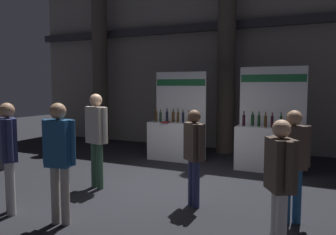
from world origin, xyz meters
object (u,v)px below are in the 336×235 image
Objects in this scene: visitor_6 at (96,132)px; visitor_1 at (194,150)px; visitor_2 at (280,175)px; visitor_8 at (8,148)px; visitor_4 at (59,152)px; trash_bin at (0,154)px; exhibitor_booth_1 at (269,144)px; visitor_3 at (293,158)px; exhibitor_booth_0 at (176,137)px.

visitor_1 is at bearing 12.00° from visitor_6.
visitor_8 is (-3.97, -0.45, 0.07)m from visitor_2.
visitor_8 is at bearing -114.42° from visitor_2.
visitor_2 is 0.92× the size of visitor_4.
trash_bin is 0.45× the size of visitor_2.
exhibitor_booth_1 is at bearing -125.41° from visitor_4.
visitor_4 is at bearing -27.27° from trash_bin.
visitor_1 is at bearing -4.03° from trash_bin.
exhibitor_booth_0 is at bearing 103.58° from visitor_3.
visitor_2 is at bearing -52.42° from exhibitor_booth_0.
trash_bin is 3.35m from visitor_8.
trash_bin is 0.42× the size of visitor_8.
visitor_8 is (-1.00, -0.02, -0.02)m from visitor_4.
exhibitor_booth_1 is 1.48× the size of visitor_3.
visitor_4 is 0.96× the size of visitor_6.
exhibitor_booth_0 is 4.82m from visitor_8.
trash_bin is 6.82m from visitor_2.
visitor_4 is at bearing -145.72° from visitor_8.
exhibitor_booth_0 is 2.47m from exhibitor_booth_1.
exhibitor_booth_1 reaches higher than trash_bin.
visitor_8 is (-0.65, -4.76, 0.42)m from exhibitor_booth_0.
visitor_4 reaches higher than visitor_8.
visitor_1 is at bearing -156.94° from visitor_2.
visitor_6 reaches higher than visitor_8.
visitor_4 is (0.35, -4.74, 0.44)m from exhibitor_booth_0.
visitor_6 is 1.06× the size of visitor_8.
exhibitor_booth_1 is 3.38× the size of trash_bin.
visitor_1 is at bearing -102.26° from exhibitor_booth_1.
exhibitor_booth_0 is 4.67m from visitor_3.
visitor_1 is 0.87× the size of visitor_6.
visitor_4 reaches higher than visitor_1.
exhibitor_booth_1 reaches higher than visitor_6.
exhibitor_booth_0 is at bearing -64.87° from visitor_8.
visitor_4 reaches higher than trash_bin.
visitor_2 reaches higher than visitor_1.
exhibitor_booth_1 is 5.08m from visitor_4.
exhibitor_booth_0 reaches higher than visitor_6.
visitor_3 is at bearing 13.03° from visitor_6.
visitor_1 is 0.97× the size of visitor_3.
exhibitor_booth_0 is at bearing 176.88° from exhibitor_booth_1.
exhibitor_booth_0 is 0.97× the size of exhibitor_booth_1.
visitor_2 is 3.00m from visitor_4.
exhibitor_booth_0 is 1.47× the size of visitor_1.
visitor_3 is at bearing 147.83° from visitor_2.
visitor_2 is (6.63, -1.46, 0.60)m from trash_bin.
visitor_2 is 4.00m from visitor_8.
visitor_3 is 3.63m from visitor_6.
exhibitor_booth_0 is at bearing 161.04° from visitor_1.
visitor_1 is (1.80, -3.21, 0.33)m from exhibitor_booth_0.
visitor_2 is at bearing 5.69° from visitor_1.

